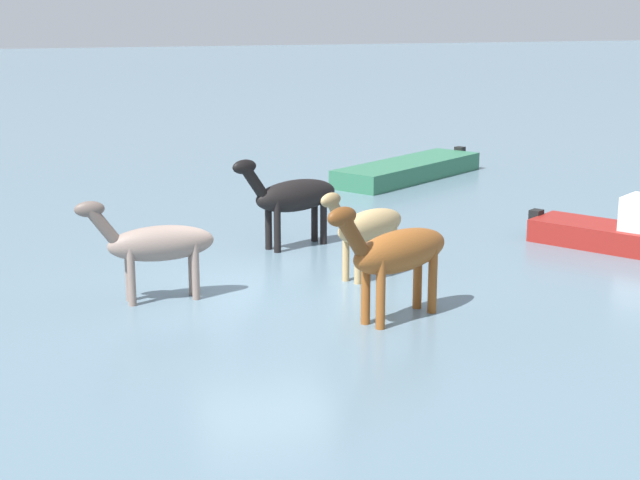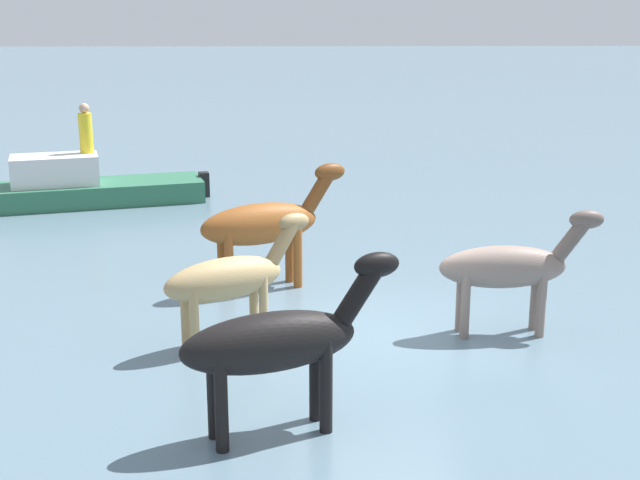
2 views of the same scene
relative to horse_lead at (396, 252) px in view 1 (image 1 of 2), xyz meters
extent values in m
plane|color=slate|center=(2.16, 1.67, -1.13)|extent=(191.55, 191.55, 0.00)
ellipsoid|color=brown|center=(0.04, -0.09, 0.01)|extent=(1.43, 2.12, 0.69)
cylinder|color=brown|center=(-0.38, 0.40, -0.56)|extent=(0.15, 0.15, 1.14)
cylinder|color=brown|center=(-0.07, 0.54, -0.56)|extent=(0.15, 0.15, 1.14)
cylinder|color=brown|center=(0.16, -0.72, -0.56)|extent=(0.15, 0.15, 1.14)
cylinder|color=brown|center=(0.46, -0.57, -0.56)|extent=(0.15, 0.15, 1.14)
cylinder|color=brown|center=(-0.43, 0.90, 0.46)|extent=(0.49, 0.67, 0.76)
ellipsoid|color=brown|center=(-0.52, 1.10, 0.77)|extent=(0.46, 0.61, 0.30)
ellipsoid|color=gray|center=(2.16, 3.48, -0.11)|extent=(0.61, 1.86, 0.62)
cylinder|color=gray|center=(1.99, 4.02, -0.62)|extent=(0.14, 0.14, 1.02)
cylinder|color=gray|center=(2.29, 4.03, -0.62)|extent=(0.14, 0.14, 1.02)
cylinder|color=gray|center=(2.03, 2.92, -0.62)|extent=(0.14, 0.14, 1.02)
cylinder|color=gray|center=(2.33, 2.93, -0.62)|extent=(0.14, 0.14, 1.02)
cylinder|color=#63544C|center=(2.13, 4.45, 0.29)|extent=(0.23, 0.57, 0.68)
ellipsoid|color=#63544C|center=(2.12, 4.65, 0.57)|extent=(0.23, 0.51, 0.27)
ellipsoid|color=tan|center=(2.53, -0.47, -0.15)|extent=(1.38, 1.79, 0.60)
cylinder|color=tan|center=(2.13, -0.09, -0.64)|extent=(0.13, 0.13, 0.98)
cylinder|color=tan|center=(2.38, 0.06, -0.64)|extent=(0.13, 0.13, 0.98)
cylinder|color=tan|center=(2.69, -1.00, -0.64)|extent=(0.13, 0.13, 0.98)
cylinder|color=tan|center=(2.93, -0.85, -0.64)|extent=(0.13, 0.13, 0.98)
cylinder|color=olive|center=(2.04, 0.34, 0.24)|extent=(0.46, 0.57, 0.66)
ellipsoid|color=olive|center=(1.94, 0.50, 0.51)|extent=(0.43, 0.52, 0.26)
ellipsoid|color=black|center=(5.14, 0.24, -0.03)|extent=(1.23, 2.07, 0.67)
cylinder|color=black|center=(4.79, 0.75, -0.58)|extent=(0.15, 0.15, 1.10)
cylinder|color=black|center=(5.09, 0.86, -0.58)|extent=(0.15, 0.15, 1.10)
cylinder|color=black|center=(5.20, -0.37, -0.58)|extent=(0.15, 0.15, 1.10)
cylinder|color=black|center=(5.50, -0.26, -0.58)|extent=(0.15, 0.15, 1.10)
cylinder|color=black|center=(4.78, 1.24, 0.41)|extent=(0.43, 0.65, 0.73)
ellipsoid|color=black|center=(4.71, 1.43, 0.71)|extent=(0.40, 0.59, 0.29)
cube|color=#2D6B4C|center=(11.99, -5.05, -0.95)|extent=(4.32, 5.42, 0.66)
cube|color=black|center=(13.57, -7.41, -0.87)|extent=(0.37, 0.36, 0.71)
cube|color=maroon|center=(2.67, -6.37, -0.96)|extent=(4.30, 3.45, 0.63)
cube|color=black|center=(4.56, -5.09, -0.89)|extent=(0.36, 0.37, 0.68)
camera|label=1|loc=(-14.17, 5.58, 3.94)|focal=54.82mm
camera|label=2|loc=(13.80, 0.58, 3.47)|focal=48.09mm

